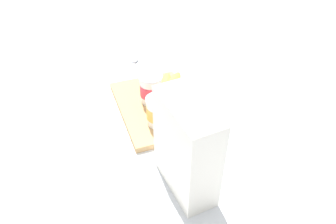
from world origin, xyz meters
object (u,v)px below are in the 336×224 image
(yogurt_cup_front, at_px, (158,111))
(banana_bunch, at_px, (163,87))
(yogurt_cup_back, at_px, (151,89))
(spoon, at_px, (133,64))
(cereal_box, at_px, (186,148))
(cutting_board, at_px, (157,107))

(yogurt_cup_front, relative_size, banana_bunch, 0.46)
(yogurt_cup_back, height_order, banana_bunch, yogurt_cup_back)
(yogurt_cup_back, relative_size, spoon, 0.73)
(cereal_box, bearing_deg, yogurt_cup_front, 172.96)
(cereal_box, bearing_deg, spoon, 171.86)
(cereal_box, bearing_deg, yogurt_cup_back, 171.39)
(cereal_box, xyz_separation_m, banana_bunch, (0.35, -0.06, -0.08))
(cutting_board, bearing_deg, yogurt_cup_back, 19.40)
(cereal_box, relative_size, spoon, 1.93)
(cutting_board, xyz_separation_m, yogurt_cup_front, (-0.08, 0.02, 0.05))
(banana_bunch, relative_size, spoon, 1.46)
(cutting_board, bearing_deg, banana_bunch, -35.51)
(cutting_board, bearing_deg, yogurt_cup_front, 165.81)
(spoon, bearing_deg, banana_bunch, -169.89)
(yogurt_cup_front, height_order, spoon, yogurt_cup_front)
(yogurt_cup_front, xyz_separation_m, spoon, (0.36, -0.02, -0.05))
(cutting_board, height_order, yogurt_cup_front, yogurt_cup_front)
(yogurt_cup_back, height_order, spoon, yogurt_cup_back)
(cutting_board, xyz_separation_m, banana_bunch, (0.05, -0.04, 0.03))
(cutting_board, relative_size, yogurt_cup_back, 3.55)
(cereal_box, relative_size, banana_bunch, 1.32)
(cereal_box, xyz_separation_m, yogurt_cup_back, (0.32, -0.02, -0.06))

